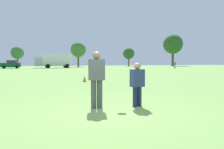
{
  "coord_description": "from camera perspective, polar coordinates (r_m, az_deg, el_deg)",
  "views": [
    {
      "loc": [
        -1.92,
        -6.31,
        1.48
      ],
      "look_at": [
        0.71,
        1.68,
        0.99
      ],
      "focal_mm": 35.53,
      "sensor_mm": 36.0,
      "label": 1
    }
  ],
  "objects": [
    {
      "name": "ground_plane",
      "position": [
        6.76,
        -1.3,
        -9.33
      ],
      "size": [
        156.92,
        156.92,
        0.0
      ],
      "primitive_type": "plane",
      "color": "#6B9347"
    },
    {
      "name": "player_thrower",
      "position": [
        7.03,
        -3.98,
        -0.48
      ],
      "size": [
        0.54,
        0.35,
        1.8
      ],
      "color": "#4C4C51",
      "rests_on": "ground"
    },
    {
      "name": "player_defender",
      "position": [
        7.33,
        6.51,
        -1.98
      ],
      "size": [
        0.47,
        0.32,
        1.45
      ],
      "color": "#1E234C",
      "rests_on": "ground"
    },
    {
      "name": "frisbee",
      "position": [
        7.26,
        1.61,
        1.36
      ],
      "size": [
        0.27,
        0.27,
        0.04
      ],
      "color": "white"
    },
    {
      "name": "traffic_cone",
      "position": [
        16.48,
        -7.07,
        -1.07
      ],
      "size": [
        0.32,
        0.32,
        0.48
      ],
      "color": "#D8590C",
      "rests_on": "ground"
    },
    {
      "name": "parked_car_center",
      "position": [
        53.78,
        -24.59,
        2.41
      ],
      "size": [
        4.3,
        2.41,
        1.82
      ],
      "color": "#0C4C2D",
      "rests_on": "ground"
    },
    {
      "name": "box_truck",
      "position": [
        55.11,
        -14.66,
        3.47
      ],
      "size": [
        8.63,
        3.34,
        3.18
      ],
      "color": "white",
      "rests_on": "ground"
    },
    {
      "name": "bystander_sideline_watcher",
      "position": [
        51.1,
        15.86,
        2.5
      ],
      "size": [
        0.48,
        0.35,
        1.56
      ],
      "color": "gray",
      "rests_on": "ground"
    },
    {
      "name": "tree_west_maple",
      "position": [
        68.64,
        -23.17,
        5.17
      ],
      "size": [
        3.62,
        3.62,
        5.88
      ],
      "color": "brown",
      "rests_on": "ground"
    },
    {
      "name": "tree_center_elm",
      "position": [
        65.88,
        -8.7,
        6.32
      ],
      "size": [
        4.47,
        4.47,
        7.26
      ],
      "color": "brown",
      "rests_on": "ground"
    },
    {
      "name": "tree_east_birch",
      "position": [
        72.75,
        4.32,
        5.38
      ],
      "size": [
        3.7,
        3.7,
        6.01
      ],
      "color": "brown",
      "rests_on": "ground"
    },
    {
      "name": "tree_east_oak",
      "position": [
        82.71,
        15.41,
        7.52
      ],
      "size": [
        6.92,
        6.92,
        11.25
      ],
      "color": "brown",
      "rests_on": "ground"
    }
  ]
}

